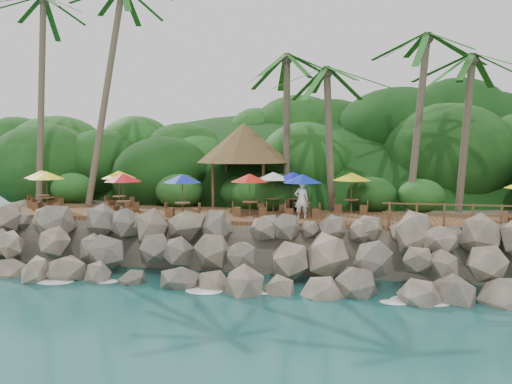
# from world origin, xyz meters

# --- Properties ---
(ground) EXTENTS (140.00, 140.00, 0.00)m
(ground) POSITION_xyz_m (0.00, 0.00, 0.00)
(ground) COLOR #19514F
(ground) RESTS_ON ground
(land_base) EXTENTS (32.00, 25.20, 2.10)m
(land_base) POSITION_xyz_m (0.00, 16.00, 1.05)
(land_base) COLOR gray
(land_base) RESTS_ON ground
(jungle_hill) EXTENTS (44.80, 28.00, 15.40)m
(jungle_hill) POSITION_xyz_m (0.00, 23.50, 0.00)
(jungle_hill) COLOR #143811
(jungle_hill) RESTS_ON ground
(seawall) EXTENTS (29.00, 4.00, 2.30)m
(seawall) POSITION_xyz_m (0.00, 2.00, 1.15)
(seawall) COLOR gray
(seawall) RESTS_ON ground
(terrace) EXTENTS (26.00, 5.00, 0.20)m
(terrace) POSITION_xyz_m (0.00, 6.00, 2.20)
(terrace) COLOR brown
(terrace) RESTS_ON land_base
(jungle_foliage) EXTENTS (44.00, 16.00, 12.00)m
(jungle_foliage) POSITION_xyz_m (0.00, 15.00, 0.00)
(jungle_foliage) COLOR #143811
(jungle_foliage) RESTS_ON ground
(foam_line) EXTENTS (25.20, 0.80, 0.06)m
(foam_line) POSITION_xyz_m (0.00, 0.30, 0.03)
(foam_line) COLOR white
(foam_line) RESTS_ON ground
(palms) EXTENTS (29.29, 7.20, 13.60)m
(palms) POSITION_xyz_m (-0.11, 8.81, 11.62)
(palms) COLOR brown
(palms) RESTS_ON ground
(palapa) EXTENTS (5.39, 5.39, 4.60)m
(palapa) POSITION_xyz_m (-1.58, 10.00, 5.79)
(palapa) COLOR brown
(palapa) RESTS_ON ground
(dining_clusters) EXTENTS (25.47, 5.07, 2.02)m
(dining_clusters) POSITION_xyz_m (-1.73, 5.89, 3.98)
(dining_clusters) COLOR brown
(dining_clusters) RESTS_ON terrace
(railing) EXTENTS (6.10, 0.10, 1.00)m
(railing) POSITION_xyz_m (9.03, 3.65, 2.91)
(railing) COLOR brown
(railing) RESTS_ON terrace
(waiter) EXTENTS (0.74, 0.60, 1.75)m
(waiter) POSITION_xyz_m (2.37, 4.96, 3.17)
(waiter) COLOR white
(waiter) RESTS_ON terrace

